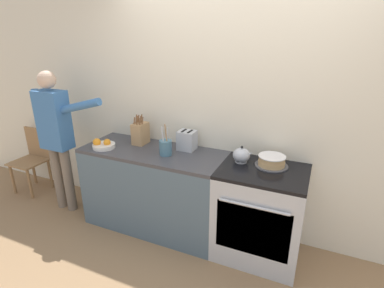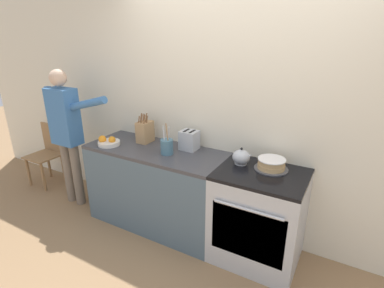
% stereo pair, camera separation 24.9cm
% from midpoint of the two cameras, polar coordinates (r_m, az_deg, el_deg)
% --- Properties ---
extents(ground_plane, '(16.00, 16.00, 0.00)m').
position_cam_midpoint_polar(ground_plane, '(3.02, 0.80, -21.46)').
color(ground_plane, '#93704C').
extents(wall_back, '(8.00, 0.04, 2.60)m').
position_cam_midpoint_polar(wall_back, '(2.93, 5.86, 6.18)').
color(wall_back, silver).
rests_on(wall_back, ground_plane).
extents(counter_cabinet, '(1.49, 0.61, 0.89)m').
position_cam_midpoint_polar(counter_cabinet, '(3.28, -9.33, -8.46)').
color(counter_cabinet, '#4C6070').
rests_on(counter_cabinet, ground_plane).
extents(stove_range, '(0.77, 0.64, 0.89)m').
position_cam_midpoint_polar(stove_range, '(2.89, 10.29, -12.90)').
color(stove_range, '#B7BABF').
rests_on(stove_range, ground_plane).
extents(layer_cake, '(0.30, 0.30, 0.10)m').
position_cam_midpoint_polar(layer_cake, '(2.75, 12.46, -3.27)').
color(layer_cake, '#4C4C51').
rests_on(layer_cake, stove_range).
extents(tea_kettle, '(0.19, 0.16, 0.16)m').
position_cam_midpoint_polar(tea_kettle, '(2.78, 6.92, -2.18)').
color(tea_kettle, '#B7BABF').
rests_on(tea_kettle, stove_range).
extents(knife_block, '(0.13, 0.18, 0.32)m').
position_cam_midpoint_polar(knife_block, '(3.27, -11.96, 2.00)').
color(knife_block, tan).
rests_on(knife_block, counter_cabinet).
extents(utensil_crock, '(0.12, 0.12, 0.32)m').
position_cam_midpoint_polar(utensil_crock, '(2.94, -7.47, -0.66)').
color(utensil_crock, '#477084').
rests_on(utensil_crock, counter_cabinet).
extents(fruit_bowl, '(0.23, 0.23, 0.11)m').
position_cam_midpoint_polar(fruit_bowl, '(3.28, -18.67, -0.19)').
color(fruit_bowl, silver).
rests_on(fruit_bowl, counter_cabinet).
extents(toaster, '(0.19, 0.16, 0.20)m').
position_cam_midpoint_polar(toaster, '(3.05, -3.29, 0.68)').
color(toaster, '#B7BABF').
rests_on(toaster, counter_cabinet).
extents(person_baker, '(0.93, 0.20, 1.65)m').
position_cam_midpoint_polar(person_baker, '(3.71, -26.27, 2.16)').
color(person_baker, '#7A6B5B').
rests_on(person_baker, ground_plane).
extents(dining_chair, '(0.40, 0.40, 0.83)m').
position_cam_midpoint_polar(dining_chair, '(4.57, -29.33, -1.96)').
color(dining_chair, '#997047').
rests_on(dining_chair, ground_plane).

